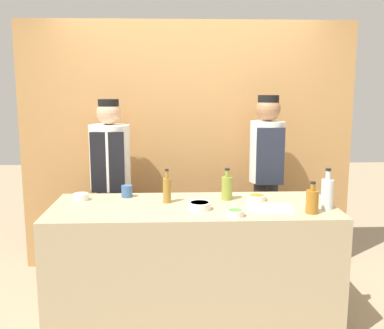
% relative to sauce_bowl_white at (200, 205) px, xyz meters
% --- Properties ---
extents(ground_plane, '(14.00, 14.00, 0.00)m').
position_rel_sauce_bowl_white_xyz_m(ground_plane, '(-0.04, 0.11, -0.95)').
color(ground_plane, tan).
extents(cabinet_wall, '(3.22, 0.18, 2.40)m').
position_rel_sauce_bowl_white_xyz_m(cabinet_wall, '(-0.04, 1.29, 0.25)').
color(cabinet_wall, '#B7844C').
rests_on(cabinet_wall, ground_plane).
extents(counter, '(2.10, 0.81, 0.92)m').
position_rel_sauce_bowl_white_xyz_m(counter, '(-0.04, 0.11, -0.49)').
color(counter, tan).
rests_on(counter, ground_plane).
extents(sauce_bowl_white, '(0.16, 0.16, 0.05)m').
position_rel_sauce_bowl_white_xyz_m(sauce_bowl_white, '(0.00, 0.00, 0.00)').
color(sauce_bowl_white, white).
rests_on(sauce_bowl_white, counter).
extents(sauce_bowl_red, '(0.12, 0.12, 0.05)m').
position_rel_sauce_bowl_white_xyz_m(sauce_bowl_red, '(-0.91, 0.30, -0.00)').
color(sauce_bowl_red, white).
rests_on(sauce_bowl_red, counter).
extents(sauce_bowl_green, '(0.12, 0.12, 0.04)m').
position_rel_sauce_bowl_white_xyz_m(sauce_bowl_green, '(0.23, -0.18, -0.00)').
color(sauce_bowl_green, white).
rests_on(sauce_bowl_green, counter).
extents(sauce_bowl_orange, '(0.15, 0.15, 0.04)m').
position_rel_sauce_bowl_white_xyz_m(sauce_bowl_orange, '(0.46, 0.25, -0.01)').
color(sauce_bowl_orange, white).
rests_on(sauce_bowl_orange, counter).
extents(cutting_board, '(0.31, 0.19, 0.02)m').
position_rel_sauce_bowl_white_xyz_m(cutting_board, '(0.51, -0.03, -0.02)').
color(cutting_board, white).
rests_on(cutting_board, counter).
extents(bottle_amber, '(0.09, 0.09, 0.22)m').
position_rel_sauce_bowl_white_xyz_m(bottle_amber, '(0.78, -0.13, 0.06)').
color(bottle_amber, '#9E661E').
rests_on(bottle_amber, counter).
extents(bottle_vinegar, '(0.06, 0.06, 0.26)m').
position_rel_sauce_bowl_white_xyz_m(bottle_vinegar, '(-0.24, 0.20, 0.07)').
color(bottle_vinegar, olive).
rests_on(bottle_vinegar, counter).
extents(bottle_clear, '(0.09, 0.09, 0.30)m').
position_rel_sauce_bowl_white_xyz_m(bottle_clear, '(0.92, -0.02, 0.09)').
color(bottle_clear, silver).
rests_on(bottle_clear, counter).
extents(bottle_oil, '(0.09, 0.09, 0.25)m').
position_rel_sauce_bowl_white_xyz_m(bottle_oil, '(0.23, 0.27, 0.07)').
color(bottle_oil, olive).
rests_on(bottle_oil, counter).
extents(cup_blue, '(0.09, 0.09, 0.10)m').
position_rel_sauce_bowl_white_xyz_m(cup_blue, '(-0.56, 0.38, 0.02)').
color(cup_blue, '#386093').
rests_on(cup_blue, counter).
extents(chef_left, '(0.36, 0.36, 1.67)m').
position_rel_sauce_bowl_white_xyz_m(chef_left, '(-0.75, 0.89, -0.04)').
color(chef_left, '#28282D').
rests_on(chef_left, ground_plane).
extents(chef_right, '(0.31, 0.31, 1.71)m').
position_rel_sauce_bowl_white_xyz_m(chef_right, '(0.67, 0.89, 0.01)').
color(chef_right, '#28282D').
rests_on(chef_right, ground_plane).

